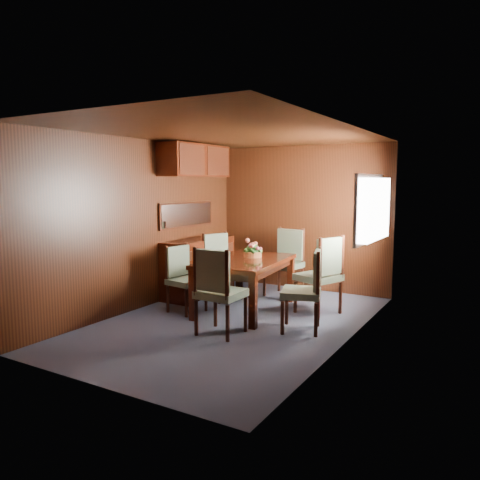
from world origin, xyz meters
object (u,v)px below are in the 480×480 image
Objects in this scene: sideboard at (199,267)px; dining_table at (245,266)px; chair_right_near at (308,286)px; chair_head at (217,287)px; flower_centerpiece at (253,248)px; chair_left_near at (183,275)px.

sideboard is 0.85× the size of dining_table.
chair_right_near is 0.95× the size of chair_head.
chair_right_near and flower_centerpiece have the same top height.
chair_left_near reaches higher than sideboard.
chair_left_near is 0.88× the size of chair_head.
chair_right_near is (1.84, 0.05, 0.04)m from chair_left_near.
sideboard is at bearing 51.13° from chair_right_near.
chair_left_near is 1.06m from flower_centerpiece.
chair_right_near is at bearing -21.13° from sideboard.
sideboard is 1.51× the size of chair_left_near.
flower_centerpiece reaches higher than chair_left_near.
sideboard is at bearing -148.90° from chair_left_near.
chair_left_near is at bearing -154.05° from dining_table.
chair_head reaches higher than sideboard.
sideboard reaches higher than dining_table.
chair_left_near is 1.19m from chair_head.
chair_left_near is at bearing -67.48° from sideboard.
chair_head is (0.99, -0.65, 0.07)m from chair_left_near.
dining_table is 0.32m from flower_centerpiece.
chair_right_near is at bearing 39.62° from chair_head.
flower_centerpiece is (0.74, 0.67, 0.35)m from chair_left_near.
flower_centerpiece reaches higher than dining_table.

